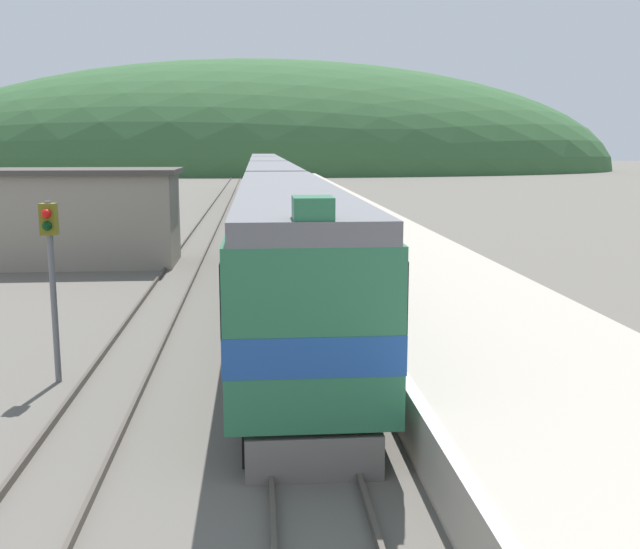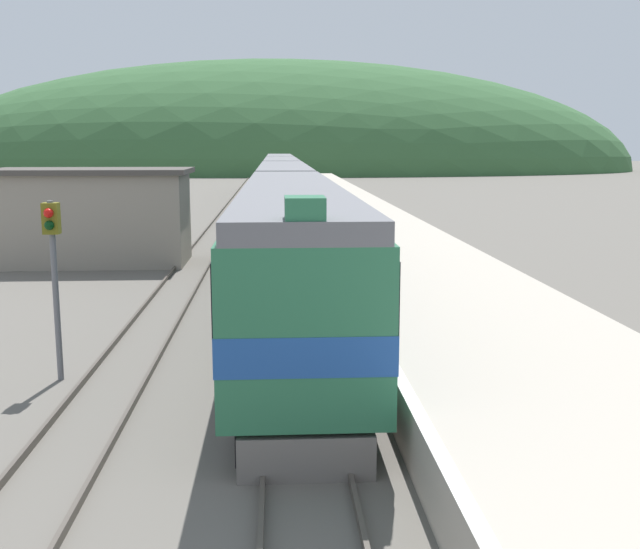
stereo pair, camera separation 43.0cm
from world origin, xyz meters
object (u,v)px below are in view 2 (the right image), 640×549
Objects in this scene: carriage_third at (281,181)px; signal_post_siding at (53,253)px; carriage_fourth at (280,172)px; carriage_second at (284,198)px; express_train_lead_car at (292,251)px.

signal_post_siding is (-5.56, -47.48, 0.68)m from carriage_third.
signal_post_siding is (-5.56, -68.24, 0.68)m from carriage_fourth.
express_train_lead_car is at bearing -90.00° from carriage_second.
carriage_second is at bearing 90.00° from express_train_lead_car.
carriage_second is 41.52m from carriage_fourth.
carriage_second is (0.00, 21.91, -0.01)m from express_train_lead_car.
carriage_third is (0.00, 20.76, 0.00)m from carriage_second.
carriage_second and carriage_third have the same top height.
carriage_second is 20.76m from carriage_third.
express_train_lead_car reaches higher than carriage_fourth.
carriage_third is at bearing 90.00° from carriage_second.
carriage_fourth is at bearing 85.35° from signal_post_siding.
carriage_third is 47.81m from signal_post_siding.
carriage_second and carriage_fourth have the same top height.
express_train_lead_car reaches higher than signal_post_siding.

